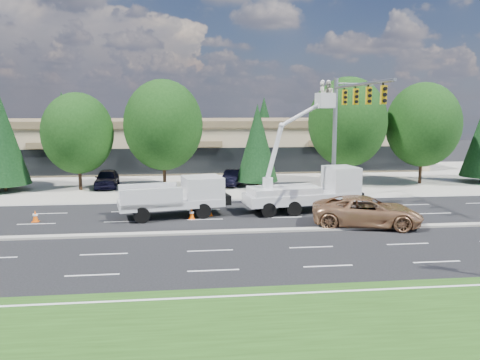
{
  "coord_description": "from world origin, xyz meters",
  "views": [
    {
      "loc": [
        -1.0,
        -24.98,
        6.82
      ],
      "look_at": [
        2.2,
        3.44,
        2.4
      ],
      "focal_mm": 35.0,
      "sensor_mm": 36.0,
      "label": 1
    }
  ],
  "objects": [
    {
      "name": "minivan",
      "position": [
        9.3,
        0.6,
        0.87
      ],
      "size": [
        6.79,
        4.42,
        1.74
      ],
      "primitive_type": "imported",
      "rotation": [
        0.0,
        0.0,
        1.31
      ],
      "color": "#AB7A53",
      "rests_on": "ground"
    },
    {
      "name": "tree_front_d",
      "position": [
        -3.0,
        15.0,
        5.39
      ],
      "size": [
        6.64,
        6.64,
        9.21
      ],
      "color": "#332114",
      "rests_on": "ground"
    },
    {
      "name": "road_median",
      "position": [
        0.0,
        0.0,
        0.06
      ],
      "size": [
        120.0,
        0.55,
        0.12
      ],
      "primitive_type": "cube",
      "color": "gray",
      "rests_on": "ground"
    },
    {
      "name": "traffic_cone_a",
      "position": [
        -10.23,
        3.81,
        0.34
      ],
      "size": [
        0.4,
        0.4,
        0.7
      ],
      "color": "#FF5B08",
      "rests_on": "ground"
    },
    {
      "name": "signal_mast",
      "position": [
        10.03,
        7.04,
        6.06
      ],
      "size": [
        2.76,
        10.16,
        9.0
      ],
      "color": "gray",
      "rests_on": "ground"
    },
    {
      "name": "bucket_truck",
      "position": [
        7.05,
        4.88,
        1.81
      ],
      "size": [
        7.89,
        3.5,
        8.61
      ],
      "rotation": [
        0.0,
        0.0,
        0.16
      ],
      "color": "silver",
      "rests_on": "ground"
    },
    {
      "name": "tree_front_g",
      "position": [
        20.0,
        15.0,
        5.32
      ],
      "size": [
        6.55,
        6.55,
        9.09
      ],
      "color": "#332114",
      "rests_on": "ground"
    },
    {
      "name": "ground",
      "position": [
        0.0,
        0.0,
        0.0
      ],
      "size": [
        140.0,
        140.0,
        0.0
      ],
      "primitive_type": "plane",
      "color": "black",
      "rests_on": "ground"
    },
    {
      "name": "concrete_apron",
      "position": [
        0.0,
        20.0,
        0.01
      ],
      "size": [
        140.0,
        22.0,
        0.01
      ],
      "primitive_type": "cube",
      "color": "gray",
      "rests_on": "ground"
    },
    {
      "name": "tree_back_c",
      "position": [
        10.0,
        42.0,
        4.49
      ],
      "size": [
        4.25,
        4.25,
        8.37
      ],
      "color": "#332114",
      "rests_on": "ground"
    },
    {
      "name": "parked_car_west",
      "position": [
        -7.98,
        16.0,
        0.78
      ],
      "size": [
        2.1,
        4.7,
        1.57
      ],
      "primitive_type": "imported",
      "rotation": [
        0.0,
        0.0,
        0.06
      ],
      "color": "black",
      "rests_on": "ground"
    },
    {
      "name": "tree_back_a",
      "position": [
        -18.0,
        42.0,
        4.84
      ],
      "size": [
        4.57,
        4.57,
        9.02
      ],
      "color": "#332114",
      "rests_on": "ground"
    },
    {
      "name": "tree_front_c",
      "position": [
        -10.0,
        15.0,
        4.74
      ],
      "size": [
        5.84,
        5.84,
        8.1
      ],
      "color": "#332114",
      "rests_on": "ground"
    },
    {
      "name": "tree_front_f",
      "position": [
        13.0,
        15.0,
        5.57
      ],
      "size": [
        6.86,
        6.86,
        9.52
      ],
      "color": "#332114",
      "rests_on": "ground"
    },
    {
      "name": "tree_back_b",
      "position": [
        -4.0,
        42.0,
        5.8
      ],
      "size": [
        5.49,
        5.49,
        10.82
      ],
      "color": "#332114",
      "rests_on": "ground"
    },
    {
      "name": "utility_pickup",
      "position": [
        -1.62,
        4.3,
        1.02
      ],
      "size": [
        6.8,
        3.62,
        2.48
      ],
      "rotation": [
        0.0,
        0.0,
        0.2
      ],
      "color": "silver",
      "rests_on": "ground"
    },
    {
      "name": "tree_front_b",
      "position": [
        -16.0,
        15.0,
        4.32
      ],
      "size": [
        4.09,
        4.09,
        8.06
      ],
      "color": "#332114",
      "rests_on": "ground"
    },
    {
      "name": "traffic_cone_c",
      "position": [
        0.32,
        4.2,
        0.34
      ],
      "size": [
        0.4,
        0.4,
        0.7
      ],
      "color": "#FF5B08",
      "rests_on": "ground"
    },
    {
      "name": "tree_back_d",
      "position": [
        22.0,
        42.0,
        5.65
      ],
      "size": [
        5.34,
        5.34,
        10.52
      ],
      "color": "#332114",
      "rests_on": "ground"
    },
    {
      "name": "parked_car_east",
      "position": [
        2.99,
        16.0,
        0.68
      ],
      "size": [
        2.77,
        4.38,
        1.36
      ],
      "primitive_type": "imported",
      "rotation": [
        0.0,
        0.0,
        -0.35
      ],
      "color": "black",
      "rests_on": "ground"
    },
    {
      "name": "tree_front_e",
      "position": [
        5.0,
        15.0,
        3.84
      ],
      "size": [
        3.63,
        3.63,
        7.16
      ],
      "color": "#332114",
      "rests_on": "ground"
    },
    {
      "name": "traffic_cone_b",
      "position": [
        -0.82,
        3.44,
        0.34
      ],
      "size": [
        0.4,
        0.4,
        0.7
      ],
      "color": "#FF5B08",
      "rests_on": "ground"
    },
    {
      "name": "grass_verge",
      "position": [
        0.0,
        -13.0,
        0.01
      ],
      "size": [
        140.0,
        10.0,
        0.01
      ],
      "primitive_type": "cube",
      "color": "#204012",
      "rests_on": "ground"
    },
    {
      "name": "strip_mall",
      "position": [
        0.0,
        29.97,
        2.83
      ],
      "size": [
        50.4,
        15.4,
        5.5
      ],
      "color": "tan",
      "rests_on": "ground"
    }
  ]
}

